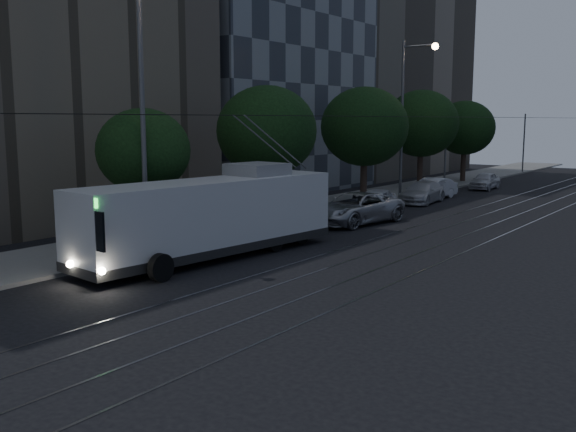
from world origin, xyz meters
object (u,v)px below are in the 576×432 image
(trolleybus, at_px, (213,216))
(car_white_d, at_px, (485,181))
(car_white_b, at_px, (422,192))
(streetlamp_near, at_px, (149,91))
(pickup_silver, at_px, (355,208))
(car_white_a, at_px, (375,201))
(car_white_c, at_px, (432,188))
(streetlamp_far, at_px, (408,105))

(trolleybus, bearing_deg, car_white_d, 95.94)
(car_white_b, bearing_deg, car_white_d, 83.17)
(car_white_d, height_order, streetlamp_near, streetlamp_near)
(pickup_silver, relative_size, streetlamp_near, 0.53)
(car_white_a, height_order, car_white_c, car_white_a)
(streetlamp_near, bearing_deg, car_white_d, 86.59)
(car_white_b, bearing_deg, pickup_silver, -90.26)
(streetlamp_far, bearing_deg, pickup_silver, -77.35)
(pickup_silver, height_order, car_white_a, pickup_silver)
(car_white_a, bearing_deg, trolleybus, -98.56)
(trolleybus, bearing_deg, car_white_b, 97.21)
(pickup_silver, bearing_deg, car_white_d, 99.26)
(trolleybus, height_order, car_white_c, trolleybus)
(car_white_b, bearing_deg, car_white_a, -95.37)
(streetlamp_far, bearing_deg, trolleybus, -84.04)
(car_white_b, relative_size, streetlamp_far, 0.45)
(trolleybus, xyz_separation_m, car_white_a, (-0.65, 14.33, -0.92))
(car_white_d, xyz_separation_m, streetlamp_near, (-1.93, -32.44, 5.86))
(car_white_d, bearing_deg, trolleybus, -92.73)
(pickup_silver, height_order, car_white_b, pickup_silver)
(car_white_c, xyz_separation_m, car_white_d, (0.81, 8.20, -0.04))
(pickup_silver, distance_m, car_white_c, 12.45)
(car_white_c, bearing_deg, streetlamp_far, -121.80)
(car_white_b, xyz_separation_m, car_white_d, (0.40, 10.64, -0.02))
(car_white_c, distance_m, car_white_d, 8.24)
(car_white_a, bearing_deg, car_white_d, 77.27)
(trolleybus, xyz_separation_m, streetlamp_near, (-2.11, -1.22, 4.88))
(car_white_d, distance_m, streetlamp_near, 33.02)
(pickup_silver, relative_size, car_white_d, 1.48)
(car_white_b, relative_size, car_white_d, 1.21)
(trolleybus, xyz_separation_m, pickup_silver, (0.20, 10.63, -0.84))
(car_white_b, xyz_separation_m, streetlamp_near, (-1.54, -21.79, 5.84))
(trolleybus, height_order, streetlamp_near, streetlamp_near)
(car_white_b, height_order, car_white_c, car_white_c)
(trolleybus, bearing_deg, car_white_a, 98.20)
(car_white_c, bearing_deg, car_white_a, -78.84)
(pickup_silver, height_order, car_white_c, pickup_silver)
(trolleybus, relative_size, pickup_silver, 2.07)
(car_white_b, xyz_separation_m, car_white_c, (-0.41, 2.44, 0.02))
(car_white_c, relative_size, car_white_d, 1.09)
(trolleybus, height_order, streetlamp_far, streetlamp_far)
(pickup_silver, distance_m, streetlamp_near, 13.36)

